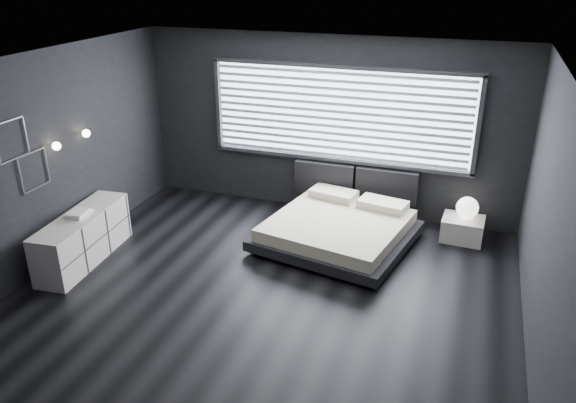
% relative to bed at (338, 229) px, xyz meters
% --- Properties ---
extents(room, '(6.04, 6.00, 2.80)m').
position_rel_bed_xyz_m(room, '(-0.51, -1.59, 1.16)').
color(room, black).
rests_on(room, ground).
extents(window, '(4.14, 0.09, 1.52)m').
position_rel_bed_xyz_m(window, '(-0.31, 1.11, 1.37)').
color(window, white).
rests_on(window, ground).
extents(headboard, '(1.96, 0.16, 0.52)m').
position_rel_bed_xyz_m(headboard, '(-0.01, 1.05, 0.33)').
color(headboard, black).
rests_on(headboard, ground).
extents(sconce_near, '(0.18, 0.11, 0.11)m').
position_rel_bed_xyz_m(sconce_near, '(-3.40, -1.54, 1.36)').
color(sconce_near, silver).
rests_on(sconce_near, ground).
extents(sconce_far, '(0.18, 0.11, 0.11)m').
position_rel_bed_xyz_m(sconce_far, '(-3.40, -0.94, 1.36)').
color(sconce_far, silver).
rests_on(sconce_far, ground).
extents(wall_art_upper, '(0.01, 0.48, 0.48)m').
position_rel_bed_xyz_m(wall_art_upper, '(-3.49, -2.14, 1.61)').
color(wall_art_upper, '#47474C').
rests_on(wall_art_upper, ground).
extents(wall_art_lower, '(0.01, 0.48, 0.48)m').
position_rel_bed_xyz_m(wall_art_lower, '(-3.49, -1.89, 1.14)').
color(wall_art_lower, '#47474C').
rests_on(wall_art_lower, ground).
extents(bed, '(2.32, 2.25, 0.52)m').
position_rel_bed_xyz_m(bed, '(0.00, 0.00, 0.00)').
color(bed, black).
rests_on(bed, ground).
extents(nightstand, '(0.61, 0.52, 0.34)m').
position_rel_bed_xyz_m(nightstand, '(1.69, 0.72, -0.07)').
color(nightstand, silver).
rests_on(nightstand, ground).
extents(orb_lamp, '(0.32, 0.32, 0.32)m').
position_rel_bed_xyz_m(orb_lamp, '(1.72, 0.76, 0.26)').
color(orb_lamp, white).
rests_on(orb_lamp, nightstand).
extents(dresser, '(0.61, 1.72, 0.67)m').
position_rel_bed_xyz_m(dresser, '(-3.16, -1.59, 0.10)').
color(dresser, silver).
rests_on(dresser, ground).
extents(book_stack, '(0.26, 0.34, 0.07)m').
position_rel_bed_xyz_m(book_stack, '(-3.17, -1.59, 0.46)').
color(book_stack, white).
rests_on(book_stack, dresser).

